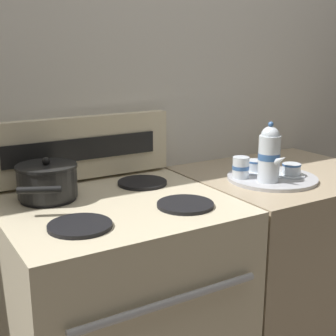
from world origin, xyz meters
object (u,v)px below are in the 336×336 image
object	(u,v)px
saucepan	(47,180)
teapot	(269,154)
stove	(119,319)
teacup_right	(291,170)
creamer_jug	(241,167)
teacup_left	(255,166)
serving_tray	(272,178)

from	to	relation	value
saucepan	teapot	xyz separation A→B (m)	(0.77, -0.25, 0.05)
stove	teacup_right	world-z (taller)	teacup_right
teapot	creamer_jug	size ratio (longest dim) A/B	2.76
saucepan	teacup_left	bearing A→B (deg)	-8.49
teapot	teacup_left	xyz separation A→B (m)	(0.05, 0.13, -0.08)
saucepan	teacup_left	size ratio (longest dim) A/B	2.63
stove	saucepan	distance (m)	0.56
teapot	teacup_right	size ratio (longest dim) A/B	2.05
stove	saucepan	size ratio (longest dim) A/B	3.07
stove	teacup_left	size ratio (longest dim) A/B	8.07
serving_tray	teapot	xyz separation A→B (m)	(-0.06, -0.04, 0.11)
teacup_right	creamer_jug	distance (m)	0.21
teacup_left	teacup_right	xyz separation A→B (m)	(0.08, -0.12, 0.00)
saucepan	teacup_left	distance (m)	0.83
saucepan	teacup_left	xyz separation A→B (m)	(0.82, -0.12, -0.03)
saucepan	teapot	size ratio (longest dim) A/B	1.29
stove	teacup_left	distance (m)	0.80
serving_tray	teacup_right	distance (m)	0.08
teapot	teacup_right	xyz separation A→B (m)	(0.13, 0.01, -0.08)
stove	saucepan	world-z (taller)	saucepan
teapot	teacup_left	size ratio (longest dim) A/B	2.05
creamer_jug	serving_tray	bearing A→B (deg)	-22.80
teapot	creamer_jug	world-z (taller)	teapot
saucepan	serving_tray	size ratio (longest dim) A/B	0.83
stove	saucepan	bearing A→B (deg)	140.91
serving_tray	teacup_left	size ratio (longest dim) A/B	3.16
stove	creamer_jug	distance (m)	0.73
saucepan	creamer_jug	size ratio (longest dim) A/B	3.54
serving_tray	teapot	world-z (taller)	teapot
stove	teacup_right	size ratio (longest dim) A/B	8.07
teacup_left	teacup_right	size ratio (longest dim) A/B	1.00
teapot	teacup_left	world-z (taller)	teapot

